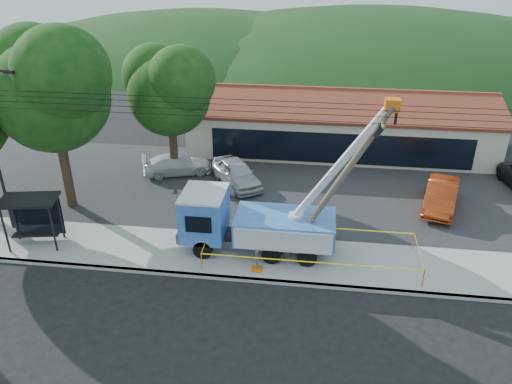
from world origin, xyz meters
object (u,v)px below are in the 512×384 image
object	(u,v)px
bus_shelter	(32,210)
car_red	(439,209)
car_silver	(237,186)
car_white	(178,174)
utility_truck	(253,221)
leaning_pole	(340,180)

from	to	relation	value
bus_shelter	car_red	bearing A→B (deg)	6.93
car_silver	car_white	size ratio (longest dim) A/B	1.02
utility_truck	car_white	size ratio (longest dim) A/B	2.17
bus_shelter	car_white	distance (m)	10.95
car_silver	car_white	world-z (taller)	car_silver
leaning_pole	bus_shelter	xyz separation A→B (m)	(-15.39, -0.49, -2.43)
car_white	car_red	bearing A→B (deg)	-118.47
bus_shelter	car_silver	distance (m)	12.62
utility_truck	bus_shelter	xyz separation A→B (m)	(-11.26, -0.92, 0.34)
leaning_pole	car_white	bearing A→B (deg)	139.16
utility_truck	car_white	distance (m)	10.91
car_red	car_white	world-z (taller)	car_red
bus_shelter	leaning_pole	bearing A→B (deg)	-8.83
leaning_pole	car_white	world-z (taller)	leaning_pole
utility_truck	car_silver	distance (m)	7.97
utility_truck	car_silver	world-z (taller)	utility_truck
car_silver	car_red	distance (m)	12.63
utility_truck	bus_shelter	world-z (taller)	utility_truck
car_red	utility_truck	bearing A→B (deg)	-134.40
utility_truck	car_red	bearing A→B (deg)	29.67
car_silver	car_white	distance (m)	4.45
utility_truck	leaning_pole	size ratio (longest dim) A/B	1.24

